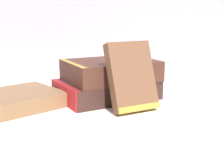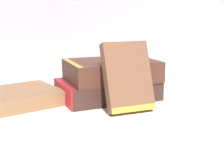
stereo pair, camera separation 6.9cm
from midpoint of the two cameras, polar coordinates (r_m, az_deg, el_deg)
ground_plane at (r=0.71m, az=-2.65°, el=-4.83°), size 3.00×3.00×0.00m
book_flat_bottom at (r=0.73m, az=-4.26°, el=-2.77°), size 0.22×0.15×0.04m
book_flat_top at (r=0.72m, az=-3.37°, el=0.72°), size 0.20×0.15×0.05m
book_leaning_front at (r=0.63m, az=0.69°, el=-0.86°), size 0.10×0.07×0.14m
pocket_watch at (r=0.72m, az=-1.26°, el=2.85°), size 0.05×0.05×0.01m
reading_glasses at (r=0.85m, az=-9.17°, el=-2.15°), size 0.10×0.07×0.00m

